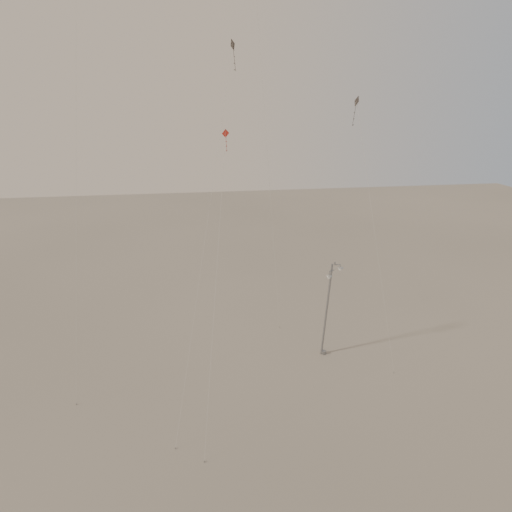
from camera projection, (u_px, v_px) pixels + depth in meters
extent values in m
plane|color=gray|center=(281.00, 415.00, 28.97)|extent=(160.00, 160.00, 0.00)
cylinder|color=gray|center=(324.00, 352.00, 36.04)|extent=(0.44, 0.44, 0.30)
cylinder|color=gray|center=(326.00, 311.00, 34.53)|extent=(0.61, 0.18, 8.75)
cylinder|color=gray|center=(335.00, 263.00, 33.01)|extent=(0.14, 0.14, 0.18)
cylinder|color=gray|center=(338.00, 265.00, 33.11)|extent=(0.50, 0.08, 0.07)
cylinder|color=gray|center=(340.00, 266.00, 33.20)|extent=(0.06, 0.06, 0.30)
ellipsoid|color=#A9A9A4|center=(340.00, 268.00, 33.26)|extent=(0.52, 0.52, 0.18)
cylinder|color=gray|center=(332.00, 271.00, 33.06)|extent=(0.56, 0.35, 0.07)
cylinder|color=gray|center=(329.00, 274.00, 32.96)|extent=(0.06, 0.06, 0.40)
ellipsoid|color=#A9A9A4|center=(329.00, 276.00, 33.03)|extent=(0.52, 0.52, 0.18)
cylinder|color=beige|center=(76.00, 131.00, 28.83)|extent=(2.80, 12.03, 38.49)
cylinder|color=gray|center=(76.00, 404.00, 29.94)|extent=(0.06, 0.06, 0.10)
cube|color=black|center=(233.00, 45.00, 27.57)|extent=(0.23, 0.72, 0.70)
cylinder|color=black|center=(234.00, 61.00, 28.03)|extent=(0.18, 0.15, 1.34)
cylinder|color=beige|center=(205.00, 241.00, 26.84)|extent=(5.28, 10.42, 24.93)
cylinder|color=gray|center=(175.00, 448.00, 26.10)|extent=(0.06, 0.06, 0.10)
cylinder|color=beige|center=(264.00, 110.00, 33.53)|extent=(3.15, 1.77, 41.27)
cylinder|color=gray|center=(280.00, 327.00, 40.29)|extent=(0.06, 0.06, 0.10)
cube|color=maroon|center=(226.00, 133.00, 30.20)|extent=(0.54, 0.41, 0.64)
cylinder|color=maroon|center=(226.00, 144.00, 30.63)|extent=(0.09, 0.17, 1.08)
cylinder|color=beige|center=(216.00, 282.00, 27.66)|extent=(2.83, 12.40, 19.01)
cylinder|color=gray|center=(204.00, 462.00, 25.13)|extent=(0.06, 0.06, 0.10)
cube|color=black|center=(357.00, 101.00, 30.77)|extent=(0.31, 0.87, 0.80)
cylinder|color=black|center=(354.00, 116.00, 31.09)|extent=(0.22, 0.11, 1.45)
cylinder|color=beige|center=(376.00, 243.00, 32.11)|extent=(2.99, 5.76, 21.29)
cylinder|color=gray|center=(394.00, 373.00, 33.45)|extent=(0.06, 0.06, 0.10)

